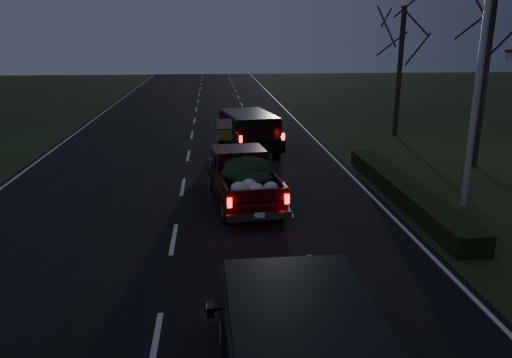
{
  "coord_description": "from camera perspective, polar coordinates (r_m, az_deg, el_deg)",
  "views": [
    {
      "loc": [
        1.16,
        -13.14,
        5.56
      ],
      "look_at": [
        2.45,
        1.41,
        1.3
      ],
      "focal_mm": 35.0,
      "sensor_mm": 36.0,
      "label": 1
    }
  ],
  "objects": [
    {
      "name": "lead_suv",
      "position": [
        24.63,
        -0.9,
        5.93
      ],
      "size": [
        3.11,
        5.58,
        1.51
      ],
      "rotation": [
        0.0,
        0.0,
        0.18
      ],
      "color": "black",
      "rests_on": "ground"
    },
    {
      "name": "pickup_truck",
      "position": [
        16.87,
        -1.5,
        0.46
      ],
      "size": [
        2.43,
        5.11,
        2.59
      ],
      "rotation": [
        0.0,
        0.0,
        0.11
      ],
      "color": "#3F080C",
      "rests_on": "ground"
    },
    {
      "name": "bare_tree_far",
      "position": [
        29.05,
        16.34,
        14.98
      ],
      "size": [
        3.6,
        3.6,
        7.0
      ],
      "color": "black",
      "rests_on": "ground"
    },
    {
      "name": "light_pole",
      "position": [
        17.29,
        24.61,
        14.59
      ],
      "size": [
        0.5,
        0.9,
        9.16
      ],
      "color": "silver",
      "rests_on": "ground"
    },
    {
      "name": "hedge_row",
      "position": [
        18.23,
        16.53,
        -1.2
      ],
      "size": [
        1.0,
        10.0,
        0.6
      ],
      "primitive_type": "cube",
      "color": "black",
      "rests_on": "ground"
    },
    {
      "name": "road_asphalt",
      "position": [
        14.31,
        -9.39,
        -6.79
      ],
      "size": [
        14.0,
        120.0,
        0.02
      ],
      "primitive_type": "cube",
      "color": "black",
      "rests_on": "ground"
    },
    {
      "name": "ground",
      "position": [
        14.32,
        -9.38,
        -6.83
      ],
      "size": [
        120.0,
        120.0,
        0.0
      ],
      "primitive_type": "plane",
      "color": "black",
      "rests_on": "ground"
    },
    {
      "name": "bare_tree_mid",
      "position": [
        23.13,
        25.43,
        16.73
      ],
      "size": [
        3.6,
        3.6,
        8.5
      ],
      "color": "black",
      "rests_on": "ground"
    }
  ]
}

